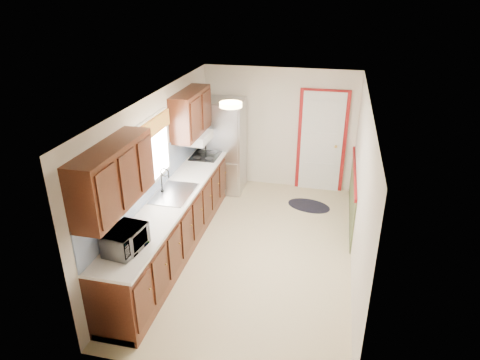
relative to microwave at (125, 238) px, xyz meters
The scene contains 8 objects.
room_shell 2.12m from the microwave, 55.42° to the left, with size 3.20×5.20×2.52m.
kitchen_run 1.48m from the microwave, 91.40° to the left, with size 0.63×4.00×2.20m.
back_wall_trim 4.52m from the microwave, 60.97° to the left, with size 1.12×2.30×2.08m.
ceiling_fixture 2.18m from the microwave, 59.71° to the left, with size 0.30×0.30×0.06m, color #FFD88C.
microwave is the anchor object (origin of this frame).
refrigerator 3.80m from the microwave, 87.12° to the left, with size 0.78×0.78×1.84m.
rug 4.06m from the microwave, 60.25° to the left, with size 0.81×0.52×0.01m, color black.
cooktop 3.15m from the microwave, 89.82° to the left, with size 0.49×0.59×0.02m, color black.
Camera 1 is at (1.06, -5.59, 3.81)m, focal length 32.00 mm.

